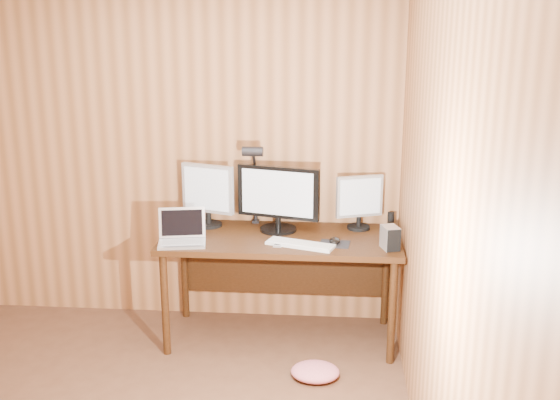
# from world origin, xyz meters

# --- Properties ---
(room_shell) EXTENTS (4.00, 4.00, 4.00)m
(room_shell) POSITION_xyz_m (0.00, 0.00, 1.25)
(room_shell) COLOR brown
(room_shell) RESTS_ON ground
(desk) EXTENTS (1.60, 0.70, 0.75)m
(desk) POSITION_xyz_m (0.93, 1.70, 0.63)
(desk) COLOR black
(desk) RESTS_ON floor
(monitor_center) EXTENTS (0.57, 0.25, 0.45)m
(monitor_center) POSITION_xyz_m (0.90, 1.76, 0.99)
(monitor_center) COLOR black
(monitor_center) RESTS_ON desk
(monitor_left) EXTENTS (0.38, 0.19, 0.45)m
(monitor_left) POSITION_xyz_m (0.40, 1.83, 0.99)
(monitor_left) COLOR black
(monitor_left) RESTS_ON desk
(monitor_right) EXTENTS (0.33, 0.16, 0.38)m
(monitor_right) POSITION_xyz_m (1.46, 1.85, 0.95)
(monitor_right) COLOR black
(monitor_right) RESTS_ON desk
(laptop) EXTENTS (0.34, 0.29, 0.22)m
(laptop) POSITION_xyz_m (0.29, 1.46, 0.80)
(laptop) COLOR silver
(laptop) RESTS_ON desk
(keyboard) EXTENTS (0.46, 0.27, 0.02)m
(keyboard) POSITION_xyz_m (1.07, 1.45, 0.76)
(keyboard) COLOR silver
(keyboard) RESTS_ON desk
(mousepad) EXTENTS (0.21, 0.18, 0.00)m
(mousepad) POSITION_xyz_m (1.29, 1.50, 0.75)
(mousepad) COLOR black
(mousepad) RESTS_ON desk
(mouse) EXTENTS (0.08, 0.12, 0.04)m
(mouse) POSITION_xyz_m (1.29, 1.50, 0.77)
(mouse) COLOR black
(mouse) RESTS_ON mousepad
(hard_drive) EXTENTS (0.13, 0.16, 0.15)m
(hard_drive) POSITION_xyz_m (1.65, 1.44, 0.82)
(hard_drive) COLOR silver
(hard_drive) RESTS_ON desk
(phone) EXTENTS (0.06, 0.11, 0.01)m
(phone) POSITION_xyz_m (0.93, 1.46, 0.76)
(phone) COLOR silver
(phone) RESTS_ON desk
(speaker) EXTENTS (0.05, 0.05, 0.11)m
(speaker) POSITION_xyz_m (1.69, 1.90, 0.81)
(speaker) COLOR black
(speaker) RESTS_ON desk
(desk_lamp) EXTENTS (0.14, 0.20, 0.62)m
(desk_lamp) POSITION_xyz_m (0.73, 1.86, 1.13)
(desk_lamp) COLOR black
(desk_lamp) RESTS_ON desk
(fabric_pile) EXTENTS (0.36, 0.33, 0.10)m
(fabric_pile) POSITION_xyz_m (1.19, 1.10, 0.05)
(fabric_pile) COLOR #D96976
(fabric_pile) RESTS_ON floor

